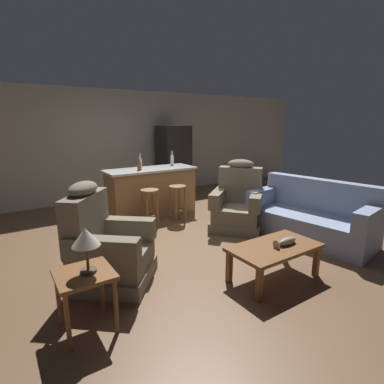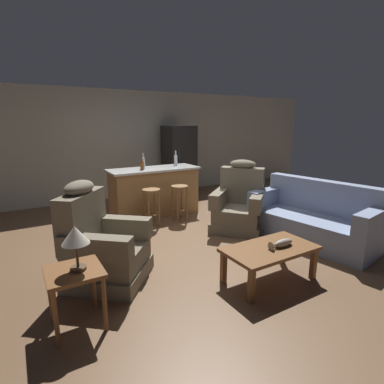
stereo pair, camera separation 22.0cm
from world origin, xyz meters
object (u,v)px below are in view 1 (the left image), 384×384
Objects in this scene: recliner_near_lamp at (106,248)px; refrigerator at (174,161)px; table_lamp at (86,239)px; end_table at (85,283)px; bar_stool_right at (178,197)px; couch at (311,218)px; bottle_wine_dark at (172,160)px; coffee_table at (275,250)px; bar_stool_left at (150,201)px; fish_figurine at (286,242)px; bottle_short_amber at (140,163)px; recliner_near_island at (238,205)px; kitchen_island at (151,192)px; bottle_tall_green at (139,166)px.

recliner_near_lamp is 0.68× the size of refrigerator.
refrigerator reaches higher than table_lamp.
end_table is 0.82× the size of bar_stool_right.
bottle_wine_dark reaches higher than couch.
coffee_table is 2.55m from bar_stool_left.
fish_figurine is at bearing -27.15° from coffee_table.
bar_stool_left is at bearing 101.62° from fish_figurine.
bottle_short_amber is at bearing 57.47° from end_table.
bottle_short_amber is (1.82, 2.85, 0.61)m from end_table.
couch is 6.49× the size of bottle_wine_dark.
couch is 3.61m from end_table.
couch reaches higher than bar_stool_left.
bar_stool_right reaches higher than fish_figurine.
recliner_near_island is 2.93× the size of table_lamp.
couch is 1.68× the size of recliner_near_lamp.
bottle_wine_dark is at bearing 81.38° from coffee_table.
refrigerator is (0.98, 1.83, 0.41)m from bar_stool_right.
table_lamp is 0.60× the size of bar_stool_left.
table_lamp is 0.23× the size of kitchen_island.
bar_stool_right is (2.23, 2.22, -0.40)m from table_lamp.
bottle_tall_green reaches higher than bar_stool_left.
recliner_near_lamp is (-1.80, 1.09, -0.04)m from fish_figurine.
kitchen_island is at bearing 54.41° from end_table.
couch is at bearing -58.59° from kitchen_island.
bottle_short_amber reaches higher than bottle_tall_green.
bottle_wine_dark is (0.91, 0.78, 0.60)m from bar_stool_left.
end_table is at bearing 171.67° from coffee_table.
bottle_short_amber reaches higher than recliner_near_lamp.
bottle_tall_green reaches higher than coffee_table.
kitchen_island is (1.61, 2.11, 0.06)m from recliner_near_lamp.
recliner_near_lamp is at bearing -27.15° from recliner_near_island.
end_table is (-2.96, -1.29, 0.04)m from recliner_near_island.
refrigerator reaches higher than couch.
recliner_near_lamp is 2.50m from bottle_tall_green.
bar_stool_left is (-0.41, 2.51, 0.11)m from coffee_table.
bottle_wine_dark is (2.60, 2.98, 0.61)m from end_table.
kitchen_island is (2.03, 2.83, 0.02)m from end_table.
couch is at bearing 31.68° from recliner_near_lamp.
bottle_short_amber is (1.78, 2.87, 0.20)m from table_lamp.
kitchen_island is 0.71m from bar_stool_left.
refrigerator reaches higher than recliner_near_island.
fish_figurine is 2.25m from end_table.
recliner_near_island is 1.56m from bar_stool_left.
refrigerator is at bearing 76.84° from fish_figurine.
refrigerator is 1.25m from bottle_wine_dark.
bar_stool_right is 2.20× the size of bottle_wine_dark.
recliner_near_island is 1.76× the size of bar_stool_left.
couch reaches higher than bar_stool_right.
bar_stool_right is 1.04m from bottle_wine_dark.
table_lamp is (-2.92, -1.31, 0.45)m from recliner_near_island.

